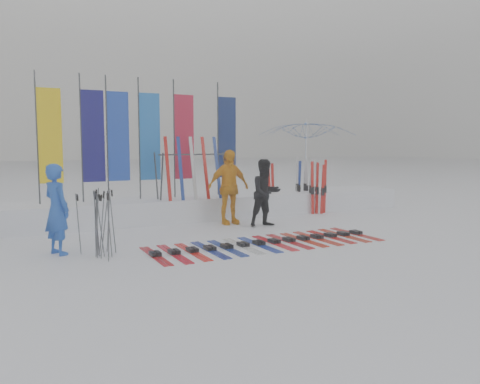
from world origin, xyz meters
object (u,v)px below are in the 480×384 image
person_black (266,193)px  ski_rack (195,169)px  tent_canopy (307,163)px  person_blue (57,209)px  ski_row (267,242)px  person_yellow (229,187)px

person_black → ski_rack: size_ratio=0.82×
tent_canopy → ski_rack: bearing=-166.4°
person_blue → tent_canopy: (8.11, 3.62, 0.61)m
person_blue → ski_row: person_blue is taller
person_yellow → tent_canopy: bearing=26.2°
person_yellow → tent_canopy: size_ratio=0.59×
tent_canopy → ski_row: 6.37m
person_black → ski_row: 2.31m
person_yellow → ski_row: bearing=-99.4°
ski_rack → person_blue: bearing=-145.5°
person_black → ski_rack: 2.13m
tent_canopy → ski_row: bearing=-132.4°
tent_canopy → person_yellow: bearing=-152.4°
person_yellow → ski_row: size_ratio=0.39×
ski_row → ski_rack: bearing=93.0°
tent_canopy → ski_row: (-4.19, -4.59, -1.42)m
person_blue → person_black: 5.06m
person_blue → ski_row: size_ratio=0.35×
person_black → person_yellow: (-0.70, 0.70, 0.12)m
person_yellow → ski_row: 2.77m
person_black → person_yellow: bearing=134.3°
person_black → ski_rack: (-1.24, 1.65, 0.54)m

